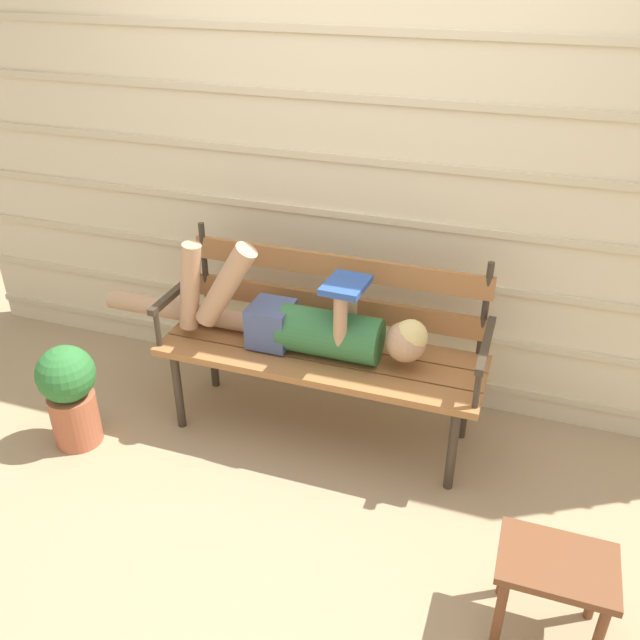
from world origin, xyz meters
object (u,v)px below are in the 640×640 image
park_bench (325,337)px  footstool (555,576)px  potted_plant (70,392)px  reclining_person (297,322)px

park_bench → footstool: 1.48m
footstool → potted_plant: bearing=171.1°
park_bench → footstool: park_bench is taller
potted_plant → footstool: bearing=-8.9°
reclining_person → potted_plant: 1.16m
reclining_person → footstool: size_ratio=4.26×
footstool → potted_plant: potted_plant is taller
park_bench → potted_plant: bearing=-154.3°
reclining_person → park_bench: bearing=31.5°
park_bench → reclining_person: bearing=-148.5°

